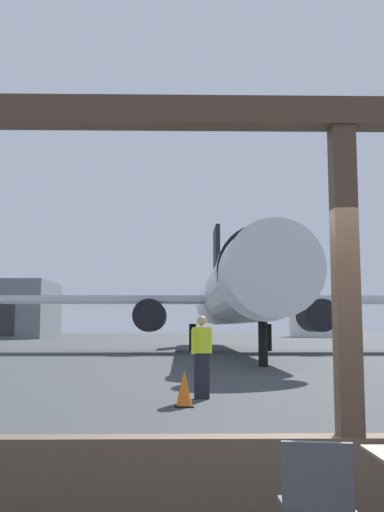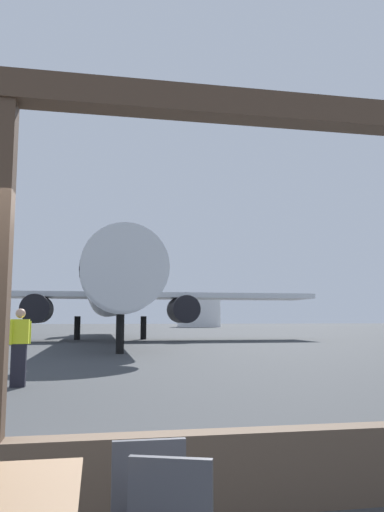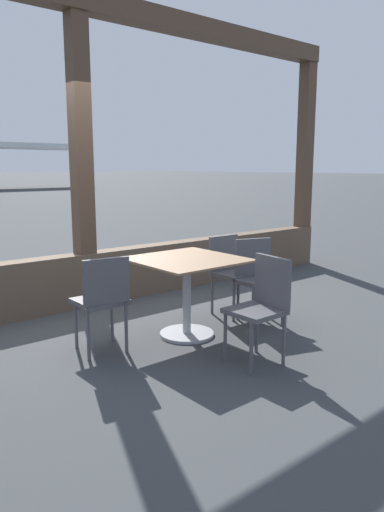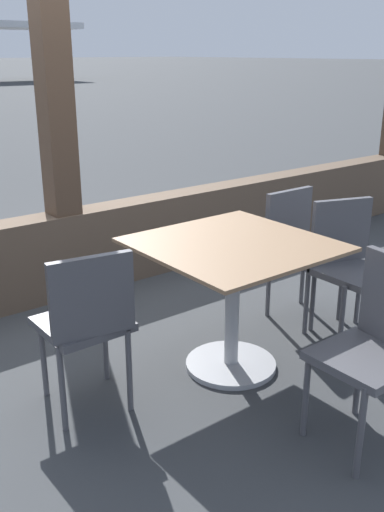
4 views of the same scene
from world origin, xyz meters
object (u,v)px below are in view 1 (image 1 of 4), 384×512
(traffic_cone, at_px, (184,389))
(fuel_storage_tank, at_px, (316,318))
(ground_crew_worker, at_px, (202,355))
(airplane, at_px, (232,295))
(cafe_chair_aisle_left, at_px, (317,500))

(traffic_cone, height_order, fuel_storage_tank, fuel_storage_tank)
(ground_crew_worker, bearing_deg, traffic_cone, -106.43)
(airplane, distance_m, fuel_storage_tank, 60.04)
(cafe_chair_aisle_left, distance_m, fuel_storage_tank, 93.09)
(airplane, bearing_deg, ground_crew_worker, -96.40)
(traffic_cone, distance_m, fuel_storage_tank, 85.39)
(ground_crew_worker, xyz_separation_m, traffic_cone, (-0.38, -1.28, -0.57))
(ground_crew_worker, bearing_deg, airplane, 83.60)
(traffic_cone, bearing_deg, cafe_chair_aisle_left, -84.94)
(traffic_cone, xyz_separation_m, fuel_storage_tank, (21.02, 82.72, 2.53))
(cafe_chair_aisle_left, height_order, traffic_cone, cafe_chair_aisle_left)
(traffic_cone, bearing_deg, ground_crew_worker, 73.57)
(traffic_cone, relative_size, fuel_storage_tank, 0.08)
(airplane, relative_size, traffic_cone, 50.62)
(ground_crew_worker, relative_size, traffic_cone, 2.50)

